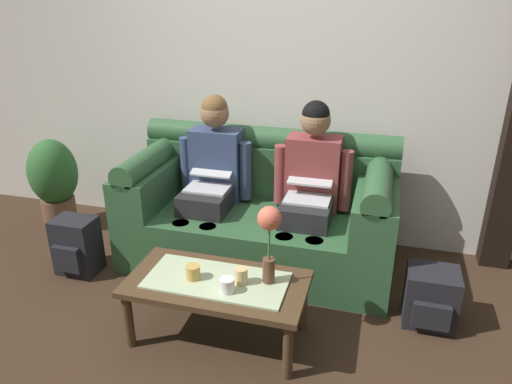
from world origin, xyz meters
TOP-DOWN VIEW (x-y plane):
  - ground_plane at (0.00, 0.00)m, footprint 14.00×14.00m
  - back_wall_patterned at (0.00, 1.70)m, footprint 6.00×0.12m
  - couch at (-0.00, 1.17)m, footprint 1.94×0.88m
  - person_left at (-0.37, 1.17)m, footprint 0.56×0.67m
  - person_right at (0.37, 1.16)m, footprint 0.56×0.67m
  - coffee_table at (0.00, 0.22)m, footprint 1.03×0.52m
  - flower_vase at (0.29, 0.28)m, footprint 0.13×0.13m
  - cup_near_left at (0.15, 0.22)m, footprint 0.07×0.07m
  - cup_near_right at (0.10, 0.12)m, footprint 0.08×0.08m
  - cup_far_center at (-0.13, 0.19)m, footprint 0.08×0.08m
  - backpack_left at (-1.22, 0.62)m, footprint 0.29×0.26m
  - backpack_right at (1.21, 0.69)m, footprint 0.31×0.30m
  - potted_plant at (-1.81, 1.22)m, footprint 0.40×0.40m

SIDE VIEW (x-z plane):
  - ground_plane at x=0.00m, z-range 0.00..0.00m
  - backpack_right at x=1.21m, z-range 0.00..0.35m
  - backpack_left at x=-1.22m, z-range 0.00..0.42m
  - coffee_table at x=0.00m, z-range 0.14..0.54m
  - couch at x=0.00m, z-range -0.11..0.86m
  - potted_plant at x=-1.81m, z-range 0.04..0.82m
  - cup_near_right at x=0.10m, z-range 0.40..0.48m
  - cup_far_center at x=-0.13m, z-range 0.40..0.48m
  - cup_near_left at x=0.15m, z-range 0.40..0.49m
  - person_left at x=-0.37m, z-range 0.05..1.27m
  - person_right at x=0.37m, z-range 0.05..1.27m
  - flower_vase at x=0.29m, z-range 0.49..0.95m
  - back_wall_patterned at x=0.00m, z-range 0.00..2.90m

